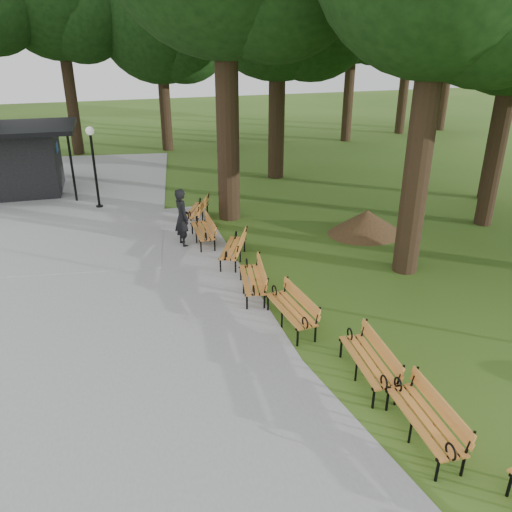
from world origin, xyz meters
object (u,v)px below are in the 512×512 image
object	(u,v)px
bench_1	(424,420)
bench_4	(252,280)
lamp_post	(92,151)
dirt_mound	(366,222)
bench_7	(196,211)
bench_2	(368,361)
bench_6	(203,231)
kiosk	(15,160)
bench_3	(291,310)
person	(182,218)
bench_5	(233,248)

from	to	relation	value
bench_1	bench_4	size ratio (longest dim) A/B	1.00
lamp_post	bench_4	bearing A→B (deg)	-68.83
dirt_mound	bench_7	world-z (taller)	bench_7
bench_2	bench_6	size ratio (longest dim) A/B	1.00
dirt_mound	bench_2	world-z (taller)	bench_2
kiosk	dirt_mound	bearing A→B (deg)	-35.27
bench_1	kiosk	bearing A→B (deg)	-151.72
bench_3	bench_7	distance (m)	7.84
person	bench_1	xyz separation A→B (m)	(2.11, -9.87, -0.51)
bench_6	kiosk	bearing A→B (deg)	-140.39
lamp_post	bench_4	xyz separation A→B (m)	(3.46, -8.94, -1.85)
bench_4	lamp_post	bearing A→B (deg)	-147.16
bench_6	bench_7	world-z (taller)	same
bench_1	bench_4	world-z (taller)	same
bench_3	kiosk	bearing A→B (deg)	-156.91
dirt_mound	bench_3	world-z (taller)	bench_3
dirt_mound	bench_1	bearing A→B (deg)	-114.53
lamp_post	bench_1	bearing A→B (deg)	-73.03
bench_1	bench_2	size ratio (longest dim) A/B	1.00
person	bench_5	distance (m)	2.19
person	bench_7	xyz separation A→B (m)	(0.90, 2.07, -0.51)
bench_4	bench_7	xyz separation A→B (m)	(-0.15, 6.04, 0.00)
bench_3	bench_4	xyz separation A→B (m)	(-0.37, 1.78, 0.00)
bench_7	person	bearing A→B (deg)	2.43
kiosk	dirt_mound	distance (m)	14.95
person	bench_3	world-z (taller)	person
bench_4	bench_5	world-z (taller)	same
bench_4	bench_5	xyz separation A→B (m)	(0.12, 2.20, 0.00)
person	bench_7	size ratio (longest dim) A/B	1.00
lamp_post	bench_7	world-z (taller)	lamp_post
kiosk	bench_7	distance (m)	8.99
bench_5	bench_7	bearing A→B (deg)	-149.52
person	bench_6	size ratio (longest dim) A/B	1.00
bench_1	bench_2	world-z (taller)	same
bench_2	bench_1	bearing A→B (deg)	7.79
bench_7	bench_5	bearing A→B (deg)	29.91
person	dirt_mound	distance (m)	6.28
dirt_mound	bench_7	bearing A→B (deg)	150.32
bench_3	bench_5	size ratio (longest dim) A/B	1.00
kiosk	bench_7	size ratio (longest dim) A/B	2.43
bench_2	bench_7	size ratio (longest dim) A/B	1.00
lamp_post	bench_6	xyz separation A→B (m)	(3.06, -4.99, -1.85)
lamp_post	bench_1	size ratio (longest dim) A/B	1.68
bench_1	bench_7	distance (m)	12.00
bench_4	bench_6	world-z (taller)	same
bench_4	bench_6	distance (m)	3.97
person	bench_2	world-z (taller)	person
kiosk	lamp_post	xyz separation A→B (m)	(3.16, -3.26, 0.84)
bench_2	bench_6	distance (m)	8.20
person	bench_4	distance (m)	4.14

